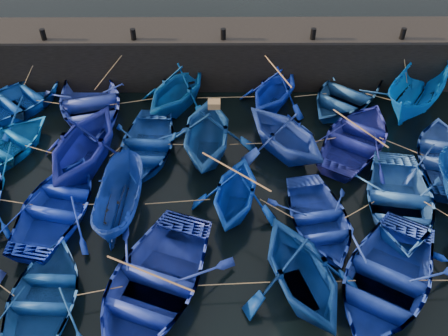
{
  "coord_description": "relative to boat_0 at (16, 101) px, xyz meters",
  "views": [
    {
      "loc": [
        -0.07,
        -10.63,
        13.65
      ],
      "look_at": [
        0.0,
        3.2,
        0.7
      ],
      "focal_mm": 40.0,
      "sensor_mm": 36.0,
      "label": 1
    }
  ],
  "objects": [
    {
      "name": "boat_15",
      "position": [
        5.6,
        -6.37,
        0.24
      ],
      "size": [
        1.79,
        4.07,
        1.54
      ],
      "primitive_type": "imported",
      "rotation": [
        0.0,
        0.0,
        3.07
      ],
      "color": "navy",
      "rests_on": "ground"
    },
    {
      "name": "loose_oars",
      "position": [
        10.82,
        -4.61,
        1.03
      ],
      "size": [
        10.01,
        12.11,
        0.97
      ],
      "color": "#99724C",
      "rests_on": "ground"
    },
    {
      "name": "boat_11",
      "position": [
        14.84,
        -2.7,
        -0.01
      ],
      "size": [
        5.71,
        6.16,
        1.04
      ],
      "primitive_type": "imported",
      "rotation": [
        0.0,
        0.0,
        2.58
      ],
      "color": "navy",
      "rests_on": "ground"
    },
    {
      "name": "wooden_crate",
      "position": [
        8.96,
        -3.11,
        2.03
      ],
      "size": [
        0.47,
        0.4,
        0.26
      ],
      "primitive_type": "cube",
      "color": "olive",
      "rests_on": "boat_9"
    },
    {
      "name": "quay_top",
      "position": [
        9.33,
        2.64,
        2.03
      ],
      "size": [
        26.0,
        2.5,
        0.12
      ],
      "primitive_type": "cube",
      "color": "black",
      "rests_on": "quay_wall"
    },
    {
      "name": "boat_7",
      "position": [
        3.93,
        -3.8,
        0.74
      ],
      "size": [
        5.2,
        5.68,
        2.53
      ],
      "primitive_type": "imported",
      "rotation": [
        0.0,
        0.0,
        2.89
      ],
      "color": "navy",
      "rests_on": "ground"
    },
    {
      "name": "boat_2",
      "position": [
        7.26,
        0.15,
        0.55
      ],
      "size": [
        5.12,
        5.32,
        2.15
      ],
      "primitive_type": "imported",
      "rotation": [
        0.0,
        0.0,
        -0.53
      ],
      "color": "navy",
      "rests_on": "ground"
    },
    {
      "name": "boat_22",
      "position": [
        7.09,
        -9.81,
        0.07
      ],
      "size": [
        5.89,
        6.87,
        1.2
      ],
      "primitive_type": "imported",
      "rotation": [
        0.0,
        0.0,
        -0.35
      ],
      "color": "#1E32A7",
      "rests_on": "ground"
    },
    {
      "name": "ground",
      "position": [
        9.33,
        -7.86,
        -0.53
      ],
      "size": [
        120.0,
        120.0,
        0.0
      ],
      "primitive_type": "plane",
      "color": "black",
      "rests_on": "ground"
    },
    {
      "name": "boat_24",
      "position": [
        14.29,
        -9.63,
        0.04
      ],
      "size": [
        6.17,
        6.71,
        1.14
      ],
      "primitive_type": "imported",
      "rotation": [
        0.0,
        0.0,
        -0.54
      ],
      "color": "#1A36A3",
      "rests_on": "ground"
    },
    {
      "name": "bollard_1",
      "position": [
        5.33,
        1.74,
        2.34
      ],
      "size": [
        0.24,
        0.24,
        0.5
      ],
      "primitive_type": "cylinder",
      "color": "black",
      "rests_on": "quay_top"
    },
    {
      "name": "bollard_2",
      "position": [
        9.33,
        1.74,
        2.34
      ],
      "size": [
        0.24,
        0.24,
        0.5
      ],
      "primitive_type": "cylinder",
      "color": "black",
      "rests_on": "quay_top"
    },
    {
      "name": "boat_4",
      "position": [
        14.95,
        0.46,
        0.01
      ],
      "size": [
        6.09,
        6.34,
        1.07
      ],
      "primitive_type": "imported",
      "rotation": [
        0.0,
        0.0,
        -0.66
      ],
      "color": "navy",
      "rests_on": "ground"
    },
    {
      "name": "boat_1",
      "position": [
        3.37,
        -0.37,
        0.06
      ],
      "size": [
        5.44,
        6.58,
        1.18
      ],
      "primitive_type": "imported",
      "rotation": [
        0.0,
        0.0,
        0.27
      ],
      "color": "blue",
      "rests_on": "ground"
    },
    {
      "name": "boat_3",
      "position": [
        11.64,
        0.22,
        0.45
      ],
      "size": [
        4.63,
        4.82,
        1.95
      ],
      "primitive_type": "imported",
      "rotation": [
        0.0,
        0.0,
        -0.53
      ],
      "color": "#0B27B6",
      "rests_on": "ground"
    },
    {
      "name": "boat_9",
      "position": [
        8.66,
        -3.11,
        0.69
      ],
      "size": [
        4.25,
        4.84,
        2.43
      ],
      "primitive_type": "imported",
      "rotation": [
        0.0,
        0.0,
        3.08
      ],
      "color": "navy",
      "rests_on": "ground"
    },
    {
      "name": "boat_21",
      "position": [
        3.87,
        -10.13,
        -0.07
      ],
      "size": [
        3.37,
        4.58,
        0.92
      ],
      "primitive_type": "imported",
      "rotation": [
        0.0,
        0.0,
        3.1
      ],
      "color": "navy",
      "rests_on": "ground"
    },
    {
      "name": "boat_23",
      "position": [
        11.63,
        -9.67,
        0.63
      ],
      "size": [
        4.97,
        5.35,
        2.31
      ],
      "primitive_type": "imported",
      "rotation": [
        0.0,
        0.0,
        0.32
      ],
      "color": "navy",
      "rests_on": "ground"
    },
    {
      "name": "quay_wall",
      "position": [
        9.33,
        2.64,
        0.72
      ],
      "size": [
        26.0,
        2.5,
        2.5
      ],
      "primitive_type": "cube",
      "color": "black",
      "rests_on": "ground"
    },
    {
      "name": "mooring_ropes",
      "position": [
        9.06,
        -2.8,
        0.35
      ],
      "size": [
        17.97,
        11.82,
        2.1
      ],
      "color": "tan",
      "rests_on": "ground"
    },
    {
      "name": "boat_5",
      "position": [
        17.93,
        -0.14,
        0.49
      ],
      "size": [
        4.58,
        5.47,
        2.03
      ],
      "primitive_type": "imported",
      "rotation": [
        0.0,
        0.0,
        -0.59
      ],
      "color": "#0556BB",
      "rests_on": "ground"
    },
    {
      "name": "boat_16",
      "position": [
        9.72,
        -6.16,
        0.43
      ],
      "size": [
        3.84,
        4.22,
        1.91
      ],
      "primitive_type": "imported",
      "rotation": [
        0.0,
        0.0,
        -0.22
      ],
      "color": "#0534B1",
      "rests_on": "ground"
    },
    {
      "name": "boat_18",
      "position": [
        15.6,
        -6.3,
        0.01
      ],
      "size": [
        4.47,
        5.67,
        1.07
      ],
      "primitive_type": "imported",
      "rotation": [
        0.0,
        0.0,
        -0.16
      ],
      "color": "blue",
      "rests_on": "ground"
    },
    {
      "name": "bollard_0",
      "position": [
        1.33,
        1.74,
        2.34
      ],
      "size": [
        0.24,
        0.24,
        0.5
      ],
      "primitive_type": "cylinder",
      "color": "black",
      "rests_on": "quay_top"
    },
    {
      "name": "bollard_4",
      "position": [
        17.33,
        1.74,
        2.34
      ],
      "size": [
        0.24,
        0.24,
        0.5
      ],
      "primitive_type": "cylinder",
      "color": "black",
      "rests_on": "quay_top"
    },
    {
      "name": "boat_8",
      "position": [
        6.18,
        -3.09,
        -0.05
      ],
      "size": [
        3.6,
        4.81,
        0.95
      ],
      "primitive_type": "imported",
      "rotation": [
        0.0,
        0.0,
        -0.07
      ],
      "color": "#154294",
      "rests_on": "ground"
    },
    {
      "name": "boat_6",
      "position": [
        0.4,
        -3.13,
        -0.05
      ],
      "size": [
        5.26,
        5.62,
        0.95
      ],
      "primitive_type": "imported",
      "rotation": [
        0.0,
        0.0,
        2.55
      ],
      "color": "#085CBA",
      "rests_on": "ground"
    },
    {
      "name": "boat_14",
      "position": [
        3.39,
        -6.39,
        -0.02
      ],
      "size": [
        4.45,
        5.54,
        1.02
      ],
      "primitive_type": "imported",
      "rotation": [
        0.0,
        0.0,
        2.94
      ],
      "color": "#132ED2",
      "rests_on": "ground"
    },
    {
      "name": "boat_0",
      "position": [
        0.0,
        0.0,
        0.0
      ],
      "size": [
        6.11,
        6.21,
        1.06
      ],
      "primitive_type": "imported",
      "rotation": [
        0.0,
        0.0,
        2.41
      ],
      "color": "#0C42A1",
      "rests_on": "ground"
    },
    {
      "name": "boat_17",
      "position": [
        12.63,
        -7.06,
        -0.08
      ],
      "size": [
        3.78,
        4.77,
        0.89
      ],
      "primitive_type": "imported",
      "rotation": [
        0.0,
        0.0,
        0.18
      ],
      "color": "#18329C",
      "rests_on": "ground"
    },
    {
      "name": "boat_12",
      "position": [
        18.13,
        -3.81,
        -0.03
      ],
      "size": [
        4.27,
        5.34,
        0.99
      ],
      "primitive_type": "imported",
      "rotation": [
        0.0,
        0.0,
        2.95
      ],
      "color": "#2B50A0",
      "rests_on": "ground"
    },
    {
      "name": "boat_10",
      "position": [
        11.78,
        -3.04,
        0.58
      ],
      "size": [
        5.45,
        5.56,
        2.22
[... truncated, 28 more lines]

